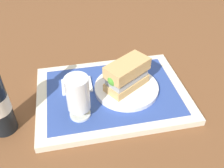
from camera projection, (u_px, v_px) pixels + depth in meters
ground_plane at (112, 97)px, 0.75m from camera, size 3.00×3.00×0.00m
tray at (112, 94)px, 0.74m from camera, size 0.44×0.32×0.02m
placemat at (112, 92)px, 0.74m from camera, size 0.38×0.27×0.00m
plate at (126, 88)px, 0.74m from camera, size 0.19×0.19×0.01m
sandwich at (126, 75)px, 0.70m from camera, size 0.14×0.12×0.08m
beer_glass at (78, 96)px, 0.62m from camera, size 0.06×0.06×0.12m
napkin_folded at (77, 85)px, 0.75m from camera, size 0.09×0.07×0.01m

